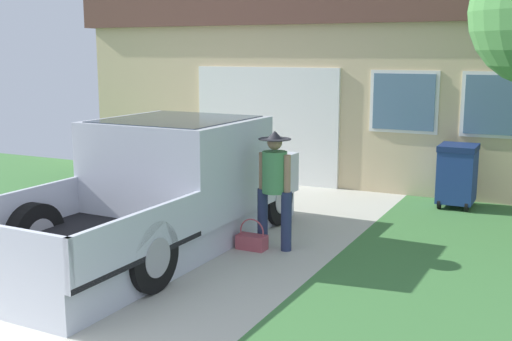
{
  "coord_description": "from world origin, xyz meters",
  "views": [
    {
      "loc": [
        5.15,
        -2.78,
        2.6
      ],
      "look_at": [
        1.43,
        4.84,
        1.01
      ],
      "focal_mm": 45.02,
      "sensor_mm": 36.0,
      "label": 1
    }
  ],
  "objects_px": {
    "person_with_hat": "(275,181)",
    "handbag": "(252,241)",
    "house_with_garage": "(366,72)",
    "wheeled_trash_bin": "(457,173)",
    "pickup_truck": "(171,188)"
  },
  "relations": [
    {
      "from": "handbag",
      "to": "person_with_hat",
      "type": "bearing_deg",
      "value": 34.35
    },
    {
      "from": "wheeled_trash_bin",
      "to": "house_with_garage",
      "type": "bearing_deg",
      "value": 126.93
    },
    {
      "from": "person_with_hat",
      "to": "house_with_garage",
      "type": "relative_size",
      "value": 0.14
    },
    {
      "from": "person_with_hat",
      "to": "wheeled_trash_bin",
      "type": "xyz_separation_m",
      "value": [
        1.8,
        3.46,
        -0.34
      ]
    },
    {
      "from": "handbag",
      "to": "wheeled_trash_bin",
      "type": "height_order",
      "value": "wheeled_trash_bin"
    },
    {
      "from": "person_with_hat",
      "to": "house_with_garage",
      "type": "distance_m",
      "value": 7.2
    },
    {
      "from": "person_with_hat",
      "to": "wheeled_trash_bin",
      "type": "bearing_deg",
      "value": -110.85
    },
    {
      "from": "house_with_garage",
      "to": "wheeled_trash_bin",
      "type": "relative_size",
      "value": 10.36
    },
    {
      "from": "person_with_hat",
      "to": "wheeled_trash_bin",
      "type": "distance_m",
      "value": 3.92
    },
    {
      "from": "handbag",
      "to": "house_with_garage",
      "type": "relative_size",
      "value": 0.04
    },
    {
      "from": "person_with_hat",
      "to": "handbag",
      "type": "relative_size",
      "value": 3.78
    },
    {
      "from": "pickup_truck",
      "to": "house_with_garage",
      "type": "xyz_separation_m",
      "value": [
        0.52,
        7.36,
        1.37
      ]
    },
    {
      "from": "handbag",
      "to": "wheeled_trash_bin",
      "type": "bearing_deg",
      "value": 60.58
    },
    {
      "from": "person_with_hat",
      "to": "wheeled_trash_bin",
      "type": "relative_size",
      "value": 1.49
    },
    {
      "from": "house_with_garage",
      "to": "wheeled_trash_bin",
      "type": "xyz_separation_m",
      "value": [
        2.69,
        -3.58,
        -1.54
      ]
    }
  ]
}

